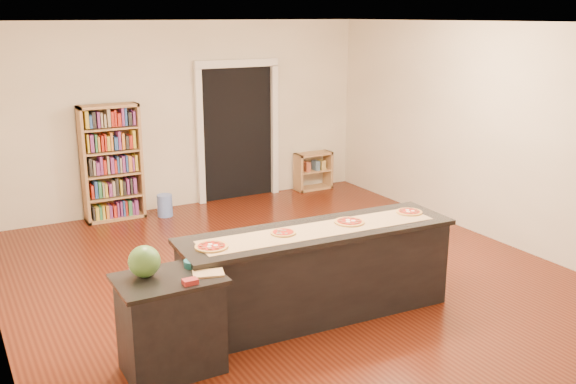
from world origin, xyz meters
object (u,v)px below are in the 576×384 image
side_counter (171,324)px  watermelon (144,261)px  low_shelf (313,171)px  kitchen_island (318,272)px  waste_bin (165,205)px  bookshelf (112,163)px

side_counter → watermelon: (-0.16, 0.10, 0.55)m
low_shelf → watermelon: size_ratio=2.43×
kitchen_island → waste_bin: (-0.27, 3.85, -0.29)m
kitchen_island → waste_bin: size_ratio=8.40×
side_counter → watermelon: size_ratio=3.26×
low_shelf → watermelon: (-4.19, -4.28, 0.65)m
kitchen_island → side_counter: kitchen_island is taller
bookshelf → watermelon: 4.34m
side_counter → low_shelf: (4.03, 4.38, -0.11)m
kitchen_island → bookshelf: (-0.94, 4.08, 0.38)m
low_shelf → bookshelf: bearing=-179.8°
side_counter → kitchen_island: bearing=10.0°
side_counter → watermelon: 0.58m
low_shelf → kitchen_island: bearing=-120.8°
low_shelf → side_counter: bearing=-132.6°
side_counter → waste_bin: 4.35m
waste_bin → watermelon: size_ratio=1.25×
low_shelf → watermelon: watermelon is taller
bookshelf → low_shelf: 3.42m
kitchen_island → low_shelf: (2.44, 4.10, -0.14)m
kitchen_island → watermelon: watermelon is taller
watermelon → low_shelf: bearing=45.6°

